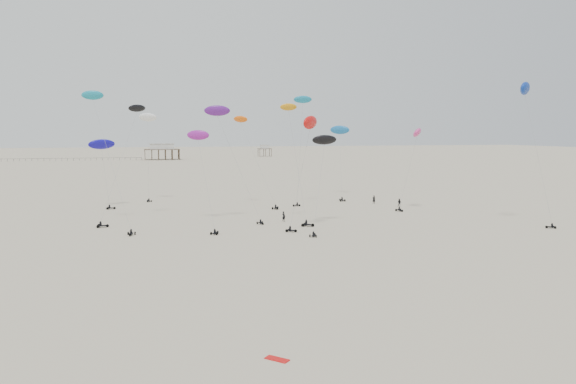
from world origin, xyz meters
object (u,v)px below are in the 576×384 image
object	(u,v)px
spectator_0	(284,221)
pavilion_main	(162,153)
pavilion_small	(265,151)
rig_3	(308,137)
rig_0	(414,145)

from	to	relation	value
spectator_0	pavilion_main	bearing A→B (deg)	-32.54
pavilion_small	rig_3	world-z (taller)	rig_3
rig_0	rig_3	bearing A→B (deg)	21.39
rig_0	rig_3	xyz separation A→B (m)	(-28.43, -16.94, 1.98)
pavilion_main	rig_0	size ratio (longest dim) A/B	1.20
pavilion_small	spectator_0	xyz separation A→B (m)	(-57.13, -277.89, -3.49)
pavilion_small	rig_3	size ratio (longest dim) A/B	0.47
spectator_0	rig_0	bearing A→B (deg)	-110.76
pavilion_main	spectator_0	bearing A→B (deg)	-87.03
rig_0	spectator_0	size ratio (longest dim) A/B	7.96
pavilion_main	spectator_0	distance (m)	248.26
pavilion_main	pavilion_small	world-z (taller)	pavilion_main
pavilion_small	spectator_0	world-z (taller)	pavilion_small
pavilion_main	pavilion_small	xyz separation A→B (m)	(70.00, 30.00, -0.74)
pavilion_main	pavilion_small	size ratio (longest dim) A/B	2.33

